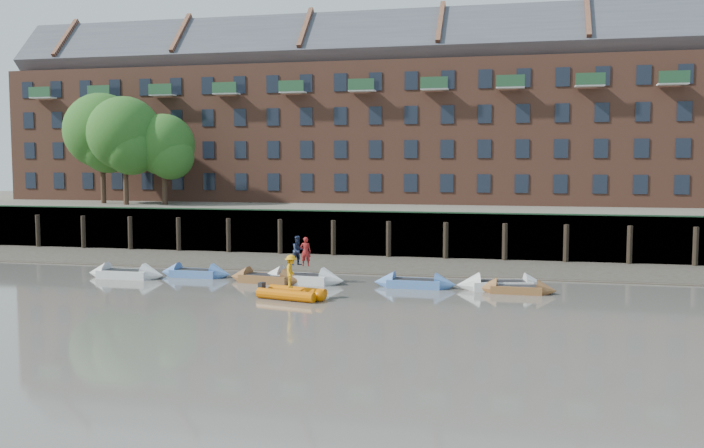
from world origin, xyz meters
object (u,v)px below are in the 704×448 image
(rowboat_2, at_px, (266,279))
(person_rower_a, at_px, (306,252))
(rowboat_5, at_px, (502,285))
(rowboat_6, at_px, (517,289))
(rowboat_1, at_px, (195,273))
(person_rower_b, at_px, (298,251))
(person_rib_crew, at_px, (291,271))
(rib_tender, at_px, (294,294))
(rowboat_4, at_px, (415,283))
(rowboat_3, at_px, (302,279))
(rowboat_0, at_px, (126,274))

(rowboat_2, relative_size, person_rower_a, 2.87)
(rowboat_5, xyz_separation_m, rowboat_6, (0.76, -0.81, -0.04))
(rowboat_1, bearing_deg, person_rower_b, -3.88)
(rowboat_5, bearing_deg, person_rib_crew, -164.77)
(rowboat_2, xyz_separation_m, rib_tender, (3.01, -4.37, 0.03))
(rowboat_4, height_order, rib_tender, rowboat_4)
(rowboat_3, bearing_deg, rowboat_5, 6.92)
(rowboat_1, distance_m, rowboat_2, 4.89)
(rib_tender, relative_size, person_rib_crew, 2.19)
(person_rower_a, height_order, person_rower_b, person_rower_b)
(rowboat_5, bearing_deg, rowboat_6, -57.86)
(rowboat_0, bearing_deg, rowboat_5, 2.49)
(rowboat_4, bearing_deg, rowboat_2, -177.06)
(rowboat_5, distance_m, rib_tender, 11.10)
(rowboat_1, relative_size, rowboat_3, 0.86)
(rowboat_4, xyz_separation_m, rib_tender, (-5.33, -4.65, 0.03))
(rowboat_1, distance_m, person_rower_a, 7.21)
(rowboat_6, distance_m, person_rower_a, 11.62)
(rowboat_2, bearing_deg, rowboat_0, -169.73)
(rowboat_2, relative_size, person_rower_b, 2.80)
(rowboat_4, xyz_separation_m, person_rower_a, (-6.12, 0.02, 1.55))
(rowboat_0, xyz_separation_m, person_rower_b, (10.27, 0.79, 1.56))
(person_rib_crew, bearing_deg, person_rower_b, 3.17)
(rowboat_6, distance_m, rib_tender, 11.47)
(rowboat_1, distance_m, rowboat_3, 6.82)
(rowboat_5, relative_size, rib_tender, 1.40)
(rowboat_2, relative_size, rib_tender, 1.31)
(rowboat_1, relative_size, rowboat_6, 1.08)
(rib_tender, distance_m, person_rower_b, 5.25)
(rowboat_3, distance_m, rowboat_5, 10.96)
(rowboat_1, bearing_deg, rowboat_6, -2.98)
(rowboat_1, distance_m, rowboat_4, 13.14)
(person_rower_a, relative_size, person_rib_crew, 1.00)
(rowboat_0, bearing_deg, person_rib_crew, -19.55)
(rowboat_2, height_order, person_rib_crew, person_rib_crew)
(rowboat_2, bearing_deg, rowboat_6, 7.20)
(rowboat_3, bearing_deg, rowboat_1, 179.02)
(rowboat_5, bearing_deg, rowboat_4, 172.50)
(rowboat_3, height_order, rowboat_5, rowboat_3)
(rowboat_5, relative_size, person_rower_a, 3.06)
(rowboat_2, bearing_deg, rowboat_4, 10.21)
(rowboat_3, xyz_separation_m, rowboat_5, (10.96, 0.28, -0.01))
(rowboat_3, xyz_separation_m, rowboat_6, (11.72, -0.53, -0.05))
(rowboat_1, distance_m, rib_tender, 9.48)
(rowboat_3, distance_m, rib_tender, 4.76)
(rowboat_4, relative_size, rowboat_6, 1.10)
(rowboat_2, bearing_deg, person_rower_b, 23.92)
(rowboat_0, bearing_deg, rowboat_2, 2.22)
(rib_tender, bearing_deg, person_rib_crew, -155.13)
(rowboat_1, height_order, rib_tender, rowboat_1)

